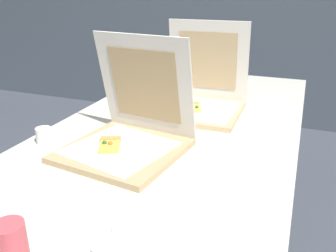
% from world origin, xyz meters
% --- Properties ---
extents(table, '(0.99, 2.05, 0.75)m').
position_xyz_m(table, '(0.00, 0.56, 0.70)').
color(table, silver).
rests_on(table, ground).
extents(pizza_box_front, '(0.44, 0.44, 0.40)m').
position_xyz_m(pizza_box_front, '(-0.09, 0.28, 0.81)').
color(pizza_box_front, tan).
rests_on(pizza_box_front, table).
extents(pizza_box_middle, '(0.39, 0.40, 0.41)m').
position_xyz_m(pizza_box_middle, '(0.03, 0.79, 0.81)').
color(pizza_box_middle, tan).
rests_on(pizza_box_middle, table).
extents(cup_white_mid, '(0.06, 0.06, 0.06)m').
position_xyz_m(cup_white_mid, '(-0.29, 0.64, 0.78)').
color(cup_white_mid, white).
rests_on(cup_white_mid, table).
extents(cup_white_far, '(0.06, 0.06, 0.06)m').
position_xyz_m(cup_white_far, '(-0.26, 0.90, 0.78)').
color(cup_white_far, white).
rests_on(cup_white_far, table).
extents(cup_white_near_left, '(0.06, 0.06, 0.06)m').
position_xyz_m(cup_white_near_left, '(-0.41, 0.22, 0.78)').
color(cup_white_near_left, white).
rests_on(cup_white_near_left, table).
extents(cup_printed_front, '(0.07, 0.07, 0.10)m').
position_xyz_m(cup_printed_front, '(-0.06, -0.32, 0.80)').
color(cup_printed_front, '#D14C56').
rests_on(cup_printed_front, table).
extents(napkin_pile, '(0.16, 0.18, 0.01)m').
position_xyz_m(napkin_pile, '(0.16, -0.17, 0.75)').
color(napkin_pile, white).
rests_on(napkin_pile, table).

